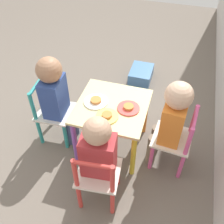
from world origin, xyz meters
TOP-DOWN VIEW (x-y plane):
  - ground_plane at (0.00, 0.00)m, footprint 6.00×6.00m
  - kids_table at (0.00, 0.00)m, footprint 0.49×0.49m
  - chair_pink at (0.04, 0.47)m, footprint 0.28×0.28m
  - chair_teal at (0.03, -0.47)m, footprint 0.28×0.28m
  - chair_red at (0.47, 0.05)m, footprint 0.28×0.28m
  - child_back at (0.03, 0.41)m, footprint 0.21×0.23m
  - child_front at (0.02, -0.41)m, footprint 0.21×0.23m
  - child_right at (0.41, 0.04)m, footprint 0.22×0.21m
  - plate_back at (0.00, 0.12)m, footprint 0.15×0.15m
  - plate_front at (-0.00, -0.12)m, footprint 0.17×0.17m
  - plate_right at (0.12, 0.00)m, footprint 0.15×0.15m
  - storage_bin at (-0.92, 0.04)m, footprint 0.29×0.22m

SIDE VIEW (x-z plane):
  - ground_plane at x=0.00m, z-range 0.00..0.00m
  - storage_bin at x=-0.92m, z-range 0.00..0.12m
  - chair_pink at x=0.04m, z-range -0.01..0.51m
  - chair_teal at x=0.03m, z-range -0.01..0.51m
  - chair_red at x=0.47m, z-range -0.01..0.51m
  - kids_table at x=0.00m, z-range 0.14..0.56m
  - child_right at x=0.41m, z-range 0.07..0.78m
  - plate_back at x=0.00m, z-range 0.42..0.45m
  - plate_front at x=0.00m, z-range 0.42..0.45m
  - plate_right at x=0.12m, z-range 0.42..0.45m
  - child_back at x=0.03m, z-range 0.08..0.82m
  - child_front at x=0.02m, z-range 0.08..0.83m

